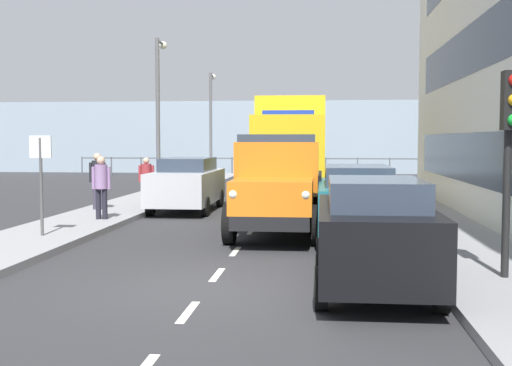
{
  "coord_description": "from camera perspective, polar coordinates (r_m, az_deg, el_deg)",
  "views": [
    {
      "loc": [
        -1.77,
        9.71,
        2.3
      ],
      "look_at": [
        0.22,
        -9.63,
        1.0
      ],
      "focal_mm": 45.21,
      "sensor_mm": 36.0,
      "label": 1
    }
  ],
  "objects": [
    {
      "name": "sidewalk_left",
      "position": [
        20.72,
        13.88,
        -2.45
      ],
      "size": [
        2.31,
        42.52,
        0.15
      ],
      "primitive_type": "cube",
      "color": "gray",
      "rests_on": "ground_plane"
    },
    {
      "name": "car_black_kerbside_near",
      "position": [
        9.96,
        10.41,
        -4.35
      ],
      "size": [
        1.76,
        3.98,
        1.72
      ],
      "color": "black",
      "rests_on": "ground_plane"
    },
    {
      "name": "lamp_post_promenade",
      "position": [
        25.49,
        -8.59,
        7.14
      ],
      "size": [
        0.32,
        1.14,
        6.07
      ],
      "color": "#59595B",
      "rests_on": "sidewalk_right"
    },
    {
      "name": "pedestrian_near_railing",
      "position": [
        21.64,
        -9.68,
        0.51
      ],
      "size": [
        0.53,
        0.34,
        1.57
      ],
      "color": "black",
      "rests_on": "sidewalk_right"
    },
    {
      "name": "road_centreline_markings",
      "position": [
        18.95,
        0.46,
        -3.13
      ],
      "size": [
        0.12,
        36.98,
        0.01
      ],
      "color": "silver",
      "rests_on": "ground_plane"
    },
    {
      "name": "sea_horizon",
      "position": [
        44.69,
        3.6,
        4.07
      ],
      "size": [
        80.0,
        0.8,
        5.0
      ],
      "primitive_type": "cube",
      "color": "#8C9EAD",
      "rests_on": "ground_plane"
    },
    {
      "name": "seawall_railing",
      "position": [
        41.12,
        3.39,
        1.89
      ],
      "size": [
        28.08,
        0.08,
        1.2
      ],
      "color": "#4C5156",
      "rests_on": "ground_plane"
    },
    {
      "name": "ground_plane",
      "position": [
        20.6,
        0.9,
        -2.59
      ],
      "size": [
        80.0,
        80.0,
        0.0
      ],
      "primitive_type": "plane",
      "color": "#2D2D30"
    },
    {
      "name": "car_silver_oppositeside_0",
      "position": [
        20.93,
        -6.1,
        -0.04
      ],
      "size": [
        1.88,
        4.46,
        1.72
      ],
      "color": "#B7BABF",
      "rests_on": "ground_plane"
    },
    {
      "name": "pedestrian_in_dark_coat",
      "position": [
        17.94,
        -13.54,
        0.07
      ],
      "size": [
        0.53,
        0.34,
        1.71
      ],
      "color": "black",
      "rests_on": "sidewalk_right"
    },
    {
      "name": "lorry_cargo_yellow",
      "position": [
        24.7,
        3.21,
        3.3
      ],
      "size": [
        2.58,
        8.2,
        3.87
      ],
      "color": "gold",
      "rests_on": "ground_plane"
    },
    {
      "name": "sidewalk_right",
      "position": [
        21.5,
        -11.6,
        -2.19
      ],
      "size": [
        2.31,
        42.52,
        0.15
      ],
      "primitive_type": "cube",
      "color": "gray",
      "rests_on": "ground_plane"
    },
    {
      "name": "car_teal_kerbside_1",
      "position": [
        14.93,
        8.89,
        -1.61
      ],
      "size": [
        1.83,
        4.59,
        1.72
      ],
      "color": "#1E6670",
      "rests_on": "ground_plane"
    },
    {
      "name": "lamp_post_far",
      "position": [
        36.76,
        -3.98,
        6.03
      ],
      "size": [
        0.32,
        1.14,
        5.93
      ],
      "color": "#59595B",
      "rests_on": "sidewalk_right"
    },
    {
      "name": "truck_vintage_orange",
      "position": [
        15.34,
        1.9,
        -0.37
      ],
      "size": [
        2.17,
        5.64,
        2.43
      ],
      "color": "black",
      "rests_on": "ground_plane"
    },
    {
      "name": "pedestrian_by_lamp",
      "position": [
        20.51,
        -13.85,
        0.58
      ],
      "size": [
        0.53,
        0.34,
        1.75
      ],
      "color": "#383342",
      "rests_on": "sidewalk_right"
    },
    {
      "name": "traffic_light_near",
      "position": [
        10.63,
        21.58,
        4.49
      ],
      "size": [
        0.28,
        0.41,
        3.2
      ],
      "color": "black",
      "rests_on": "sidewalk_left"
    },
    {
      "name": "street_sign",
      "position": [
        15.21,
        -18.5,
        1.3
      ],
      "size": [
        0.5,
        0.07,
        2.25
      ],
      "color": "#4C4C4C",
      "rests_on": "sidewalk_right"
    }
  ]
}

